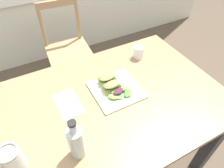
% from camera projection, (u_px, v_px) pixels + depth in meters
% --- Properties ---
extents(ground_plane, '(9.12, 9.12, 0.00)m').
position_uv_depth(ground_plane, '(121.00, 162.00, 1.60)').
color(ground_plane, brown).
extents(dining_table, '(1.28, 0.86, 0.74)m').
position_uv_depth(dining_table, '(110.00, 114.00, 1.18)').
color(dining_table, '#997551').
rests_on(dining_table, ground).
extents(chair_wooden_far, '(0.43, 0.43, 0.87)m').
position_uv_depth(chair_wooden_far, '(68.00, 49.00, 1.95)').
color(chair_wooden_far, tan).
rests_on(chair_wooden_far, ground).
extents(plate_lunch, '(0.26, 0.26, 0.01)m').
position_uv_depth(plate_lunch, '(115.00, 90.00, 1.14)').
color(plate_lunch, beige).
rests_on(plate_lunch, dining_table).
extents(sandwich_half_front, '(0.10, 0.07, 0.06)m').
position_uv_depth(sandwich_half_front, '(112.00, 86.00, 1.11)').
color(sandwich_half_front, tan).
rests_on(sandwich_half_front, plate_lunch).
extents(sandwich_half_back, '(0.10, 0.07, 0.06)m').
position_uv_depth(sandwich_half_back, '(108.00, 79.00, 1.16)').
color(sandwich_half_back, tan).
rests_on(sandwich_half_back, plate_lunch).
extents(salad_mixed_greens, '(0.16, 0.12, 0.03)m').
position_uv_depth(salad_mixed_greens, '(120.00, 92.00, 1.10)').
color(salad_mixed_greens, '#6B9E47').
rests_on(salad_mixed_greens, plate_lunch).
extents(napkin_folded, '(0.12, 0.20, 0.00)m').
position_uv_depth(napkin_folded, '(68.00, 104.00, 1.07)').
color(napkin_folded, silver).
rests_on(napkin_folded, dining_table).
extents(fork_on_napkin, '(0.04, 0.19, 0.00)m').
position_uv_depth(fork_on_napkin, '(67.00, 101.00, 1.08)').
color(fork_on_napkin, silver).
rests_on(fork_on_napkin, napkin_folded).
extents(bottle_cold_brew, '(0.07, 0.07, 0.23)m').
position_uv_depth(bottle_cold_brew, '(77.00, 143.00, 0.82)').
color(bottle_cold_brew, black).
rests_on(bottle_cold_brew, dining_table).
extents(mason_jar_iced_tea, '(0.09, 0.09, 0.12)m').
position_uv_depth(mason_jar_iced_tea, '(12.00, 159.00, 0.80)').
color(mason_jar_iced_tea, '#C67528').
rests_on(mason_jar_iced_tea, dining_table).
extents(cup_extra_side, '(0.07, 0.07, 0.08)m').
position_uv_depth(cup_extra_side, '(139.00, 52.00, 1.34)').
color(cup_extra_side, white).
rests_on(cup_extra_side, dining_table).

